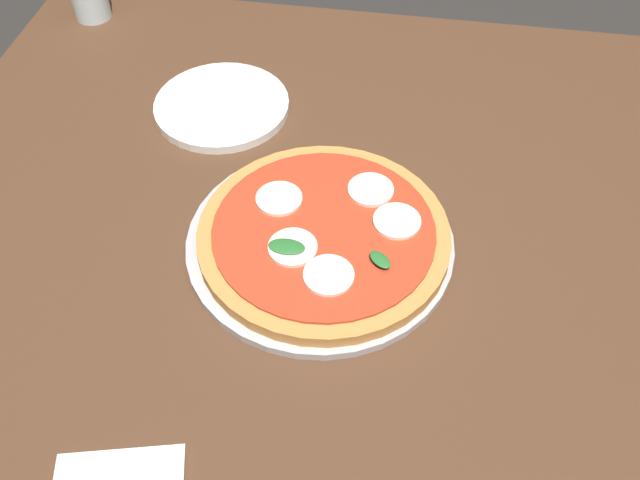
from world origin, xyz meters
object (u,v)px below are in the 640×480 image
at_px(pizza, 324,234).
at_px(plate_white, 222,106).
at_px(serving_tray, 320,242).
at_px(dining_table, 289,266).

distance_m(pizza, plate_white, 0.32).
bearing_deg(serving_tray, dining_table, 142.59).
relative_size(pizza, plate_white, 1.54).
bearing_deg(pizza, serving_tray, 169.04).
bearing_deg(dining_table, serving_tray, -37.41).
height_order(dining_table, plate_white, plate_white).
height_order(dining_table, serving_tray, serving_tray).
bearing_deg(plate_white, serving_tray, -51.88).
bearing_deg(plate_white, pizza, -51.23).
relative_size(dining_table, pizza, 3.41).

